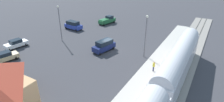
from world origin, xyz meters
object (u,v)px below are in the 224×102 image
Objects in this scene: passenger_train at (157,100)px; suv_navy at (104,45)px; light_pole_near_platform at (146,32)px; pedestrian_on_platform at (154,66)px; light_pole_lot_center at (59,19)px; sedan_white at (16,44)px; sedan_tan at (5,57)px; pickup_green at (107,20)px; suv_blue at (73,25)px.

passenger_train is 7.64× the size of suv_navy.
suv_navy is 8.94m from light_pole_near_platform.
light_pole_lot_center is (22.47, -2.60, 3.71)m from pedestrian_on_platform.
pedestrian_on_platform reaches higher than sedan_white.
sedan_tan is 0.60× the size of light_pole_lot_center.
sedan_tan is at bearing 82.80° from pickup_green.
light_pole_lot_center is (-3.18, 7.54, 3.84)m from suv_blue.
light_pole_near_platform reaches higher than suv_blue.
pedestrian_on_platform is (3.45, -9.46, -1.58)m from passenger_train.
passenger_train is 8.26× the size of sedan_tan.
light_pole_near_platform reaches higher than sedan_tan.
light_pole_near_platform is (3.35, -4.54, 3.70)m from pedestrian_on_platform.
pedestrian_on_platform is 22.92m from light_pole_lot_center.
passenger_train is 37.47m from pickup_green.
suv_navy is 0.91× the size of pickup_green.
suv_blue is at bearing -33.96° from passenger_train.
sedan_white is (16.69, 7.96, -0.27)m from suv_navy.
sedan_white is 0.59× the size of light_pole_lot_center.
light_pole_near_platform is (-17.23, 14.68, 3.96)m from pickup_green.
light_pole_near_platform is at bearing -64.11° from passenger_train.
sedan_tan is 25.64m from light_pole_near_platform.
suv_navy is 18.71m from pickup_green.
pedestrian_on_platform is at bearing 165.16° from suv_navy.
light_pole_near_platform reaches higher than passenger_train.
suv_blue reaches higher than sedan_tan.
sedan_white is (2.31, 15.11, -0.27)m from suv_blue.
light_pole_lot_center is at bearing 1.98° from suv_navy.
sedan_tan is 0.96× the size of suv_blue.
pedestrian_on_platform is 11.66m from suv_navy.
pedestrian_on_platform is 0.21× the size of light_pole_lot_center.
suv_blue is 23.31m from light_pole_near_platform.
sedan_white is at bearing -52.10° from sedan_tan.
sedan_white is at bearing 25.51° from suv_navy.
sedan_white is at bearing 73.04° from pickup_green.
passenger_train is 35.13m from suv_blue.
passenger_train is at bearing 115.89° from light_pole_near_platform.
suv_navy is (-12.97, -12.74, 0.27)m from sedan_tan.
suv_navy reaches higher than sedan_tan.
pickup_green is 0.72× the size of light_pole_lot_center.
pedestrian_on_platform is 0.36× the size of sedan_tan.
sedan_tan is at bearing 0.60° from passenger_train.
passenger_train is 15.71m from light_pole_near_platform.
sedan_tan is 29.21m from pickup_green.
suv_navy is at bearing 119.82° from pickup_green.
pickup_green is 1.21× the size of sedan_white.
passenger_train is 8.43× the size of sedan_white.
sedan_white is (31.41, -4.49, -1.98)m from passenger_train.
light_pole_lot_center reaches higher than sedan_white.
passenger_train reaches higher than pickup_green.
light_pole_near_platform is (-22.30, 5.59, 3.84)m from suv_blue.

